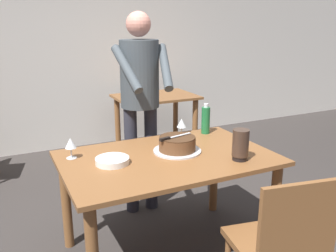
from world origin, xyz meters
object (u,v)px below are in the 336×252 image
object	(u,v)px
cake_on_platter	(177,145)
water_bottle	(206,120)
cake_knife	(169,138)
hurricane_lamp	(240,145)
wine_glass_far	(182,124)
background_table	(156,108)
plate_stack	(112,161)
main_dining_table	(168,171)
chair_near_side	(281,243)
wine_glass_near	(71,144)
person_cutting_cake	(140,92)

from	to	relation	value
cake_on_platter	water_bottle	distance (m)	0.51
cake_knife	hurricane_lamp	distance (m)	0.48
cake_knife	wine_glass_far	xyz separation A→B (m)	(0.27, 0.33, -0.01)
background_table	hurricane_lamp	bearing A→B (deg)	-99.97
plate_stack	background_table	bearing A→B (deg)	59.17
main_dining_table	hurricane_lamp	bearing A→B (deg)	-34.02
cake_on_platter	chair_near_side	bearing A→B (deg)	-78.83
wine_glass_near	chair_near_side	bearing A→B (deg)	-50.94
cake_on_platter	plate_stack	size ratio (longest dim) A/B	1.55
water_bottle	wine_glass_far	bearing A→B (deg)	174.92
wine_glass_near	water_bottle	bearing A→B (deg)	5.05
cake_knife	hurricane_lamp	xyz separation A→B (m)	(0.37, -0.31, -0.01)
cake_knife	wine_glass_far	world-z (taller)	wine_glass_far
plate_stack	wine_glass_near	distance (m)	0.32
main_dining_table	background_table	bearing A→B (deg)	68.27
chair_near_side	hurricane_lamp	bearing A→B (deg)	77.31
cake_on_platter	chair_near_side	size ratio (longest dim) A/B	0.38
main_dining_table	person_cutting_cake	size ratio (longest dim) A/B	0.83
main_dining_table	chair_near_side	size ratio (longest dim) A/B	1.59
wine_glass_far	plate_stack	bearing A→B (deg)	-154.17
cake_knife	wine_glass_near	distance (m)	0.67
person_cutting_cake	background_table	world-z (taller)	person_cutting_cake
plate_stack	main_dining_table	bearing A→B (deg)	-4.96
cake_knife	water_bottle	size ratio (longest dim) A/B	1.07
main_dining_table	water_bottle	distance (m)	0.66
person_cutting_cake	chair_near_side	size ratio (longest dim) A/B	1.91
hurricane_lamp	person_cutting_cake	bearing A→B (deg)	109.39
wine_glass_far	hurricane_lamp	distance (m)	0.64
main_dining_table	chair_near_side	xyz separation A→B (m)	(0.28, -0.84, -0.14)
water_bottle	cake_knife	bearing A→B (deg)	-147.39
person_cutting_cake	background_table	bearing A→B (deg)	61.49
wine_glass_near	wine_glass_far	size ratio (longest dim) A/B	1.00
plate_stack	person_cutting_cake	distance (m)	0.84
person_cutting_cake	plate_stack	bearing A→B (deg)	-125.40
plate_stack	chair_near_side	xyz separation A→B (m)	(0.66, -0.87, -0.28)
person_cutting_cake	background_table	size ratio (longest dim) A/B	1.72
cake_knife	water_bottle	world-z (taller)	water_bottle
cake_knife	hurricane_lamp	size ratio (longest dim) A/B	1.28
cake_knife	main_dining_table	bearing A→B (deg)	-130.89
cake_on_platter	wine_glass_far	size ratio (longest dim) A/B	2.36
main_dining_table	hurricane_lamp	world-z (taller)	hurricane_lamp
cake_knife	hurricane_lamp	world-z (taller)	hurricane_lamp
wine_glass_near	background_table	size ratio (longest dim) A/B	0.14
water_bottle	person_cutting_cake	bearing A→B (deg)	143.47
main_dining_table	plate_stack	bearing A→B (deg)	175.04
wine_glass_near	hurricane_lamp	bearing A→B (deg)	-27.27
cake_knife	plate_stack	distance (m)	0.42
plate_stack	background_table	world-z (taller)	plate_stack
background_table	plate_stack	bearing A→B (deg)	-120.83
plate_stack	water_bottle	xyz separation A→B (m)	(0.89, 0.31, 0.09)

